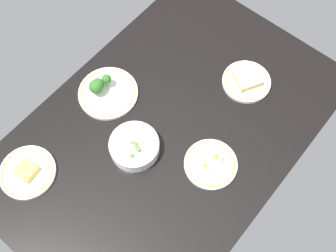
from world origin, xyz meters
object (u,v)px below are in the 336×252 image
object	(u,v)px
plate_broccoli	(106,91)
plate_cheese	(27,172)
plate_sandwich	(247,81)
bowl_peas	(134,146)
plate_eggs	(211,163)

from	to	relation	value
plate_broccoli	plate_cheese	distance (cm)	39.23
plate_sandwich	plate_cheese	bearing A→B (deg)	-25.11
plate_broccoli	bowl_peas	bearing A→B (deg)	67.16
bowl_peas	plate_cheese	size ratio (longest dim) A/B	0.90
bowl_peas	plate_eggs	size ratio (longest dim) A/B	0.95
plate_broccoli	plate_sandwich	size ratio (longest dim) A/B	1.22
plate_sandwich	plate_eggs	distance (cm)	35.56
plate_broccoli	plate_sandwich	world-z (taller)	plate_broccoli
plate_sandwich	plate_cheese	world-z (taller)	plate_sandwich
bowl_peas	plate_cheese	bearing A→B (deg)	-36.50
plate_sandwich	plate_cheese	xyz separation A→B (cm)	(76.17, -35.70, -0.48)
plate_eggs	plate_cheese	world-z (taller)	plate_eggs
plate_broccoli	plate_sandwich	distance (cm)	52.17
plate_broccoli	bowl_peas	world-z (taller)	plate_broccoli
plate_broccoli	plate_cheese	size ratio (longest dim) A/B	1.15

